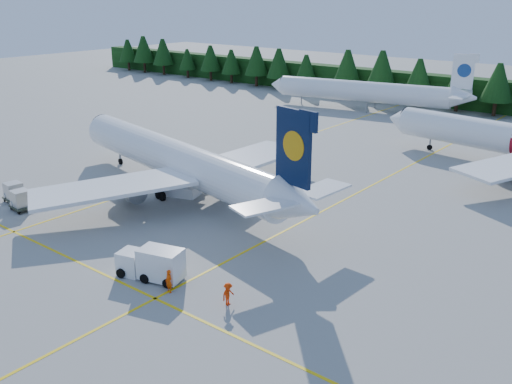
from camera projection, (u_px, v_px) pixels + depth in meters
The scene contains 13 objects.
ground at pixel (161, 250), 50.44m from camera, with size 320.00×320.00×0.00m, color #979792.
taxi_stripe_a at pixel (203, 169), 73.42m from camera, with size 0.25×120.00×0.01m, color yellow.
taxi_stripe_b at pixel (337, 204), 61.58m from camera, with size 0.25×120.00×0.01m, color yellow.
taxi_stripe_cross at pixel (105, 275), 46.03m from camera, with size 80.00×0.25×0.01m, color yellow.
treeline_hedge at pixel (479, 94), 109.70m from camera, with size 220.00×4.00×6.00m, color black.
airliner_navy at pixel (171, 158), 64.94m from camera, with size 42.44×34.56×12.48m.
airliner_far_left at pixel (357, 91), 110.29m from camera, with size 39.07×10.68×11.46m.
airstairs at pixel (181, 186), 64.38m from camera, with size 5.07×6.88×4.10m.
service_truck at pixel (150, 263), 45.22m from camera, with size 5.76×3.36×2.62m.
uld_pair at pixel (17, 195), 60.47m from camera, with size 5.50×2.94×1.83m.
crew_a at pixel (169, 281), 43.11m from camera, with size 0.67×0.44×1.83m, color #F24505.
crew_b at pixel (154, 256), 47.41m from camera, with size 0.84×0.66×1.74m, color #FF6205.
crew_c at pixel (228, 294), 41.34m from camera, with size 0.74×0.50×1.78m, color #F13305.
Camera 1 is at (35.35, -30.44, 21.58)m, focal length 40.00 mm.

